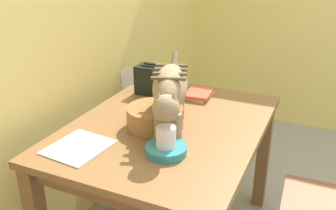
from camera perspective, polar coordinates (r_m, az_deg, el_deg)
The scene contains 9 objects.
wall_rear at distance 2.04m, azimuth -16.05°, elevation 14.23°, with size 4.24×0.11×2.50m.
dining_table at distance 1.88m, azimuth 0.00°, elevation -5.36°, with size 1.18×0.89×0.73m.
cat at distance 1.67m, azimuth 0.29°, elevation 2.36°, with size 0.66×0.29×0.31m.
saucer_bowl at distance 1.57m, azimuth -0.30°, elevation -6.87°, with size 0.18×0.18×0.04m, color teal.
coffee_mug at distance 1.55m, azimuth -0.24°, elevation -4.81°, with size 0.13×0.08×0.09m.
magazine at distance 1.67m, azimuth -13.53°, elevation -6.29°, with size 0.26×0.23×0.01m, color silver.
book_stack at distance 2.17m, azimuth 4.69°, elevation 1.69°, with size 0.20×0.16×0.03m.
wicker_basket at distance 1.78m, azimuth -2.01°, elevation -1.86°, with size 0.27×0.27×0.10m.
toaster at distance 2.19m, azimuth -2.21°, elevation 3.85°, with size 0.12×0.20×0.18m.
Camera 1 is at (-1.55, 0.49, 1.53)m, focal length 39.81 mm.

